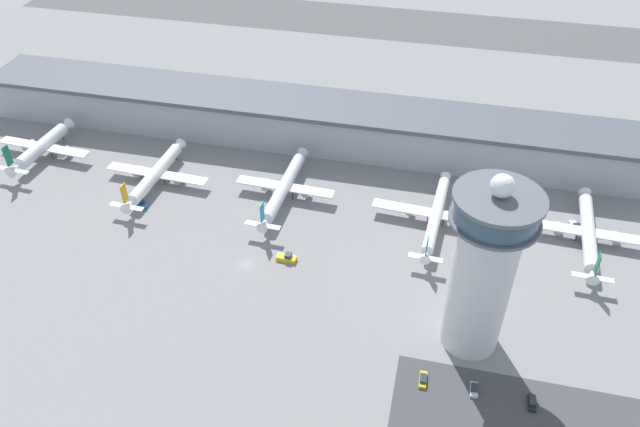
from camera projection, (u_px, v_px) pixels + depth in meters
name	position (u px, v px, depth m)	size (l,w,h in m)	color
ground_plane	(247.00, 264.00, 183.21)	(1000.00, 1000.00, 0.00)	gray
terminal_building	(304.00, 121.00, 231.05)	(247.96, 25.00, 16.67)	#A3A8B2
runway_strip	(361.00, 21.00, 328.03)	(371.94, 44.00, 0.01)	#515154
control_tower	(484.00, 267.00, 145.51)	(20.24, 20.24, 51.72)	silver
airplane_gate_alpha	(42.00, 147.00, 224.38)	(36.06, 34.41, 14.37)	silver
airplane_gate_bravo	(156.00, 174.00, 212.22)	(36.72, 40.60, 12.69)	white
airplane_gate_charlie	(284.00, 187.00, 205.37)	(33.45, 43.65, 13.02)	silver
airplane_gate_delta	(436.00, 215.00, 194.60)	(40.99, 43.92, 11.78)	white
airplane_gate_echo	(588.00, 233.00, 188.06)	(40.26, 42.52, 12.62)	silver
service_truck_catering	(575.00, 229.00, 194.21)	(3.92, 6.83, 3.09)	black
service_truck_fuel	(140.00, 203.00, 204.70)	(6.71, 7.06, 2.78)	black
service_truck_baggage	(287.00, 258.00, 184.01)	(6.03, 2.71, 2.63)	black
car_red_hatchback	(423.00, 380.00, 150.80)	(1.81, 4.74, 1.58)	black
car_blue_compact	(474.00, 389.00, 148.64)	(1.89, 4.22, 1.58)	black
car_white_wagon	(532.00, 403.00, 145.84)	(1.83, 4.63, 1.41)	black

